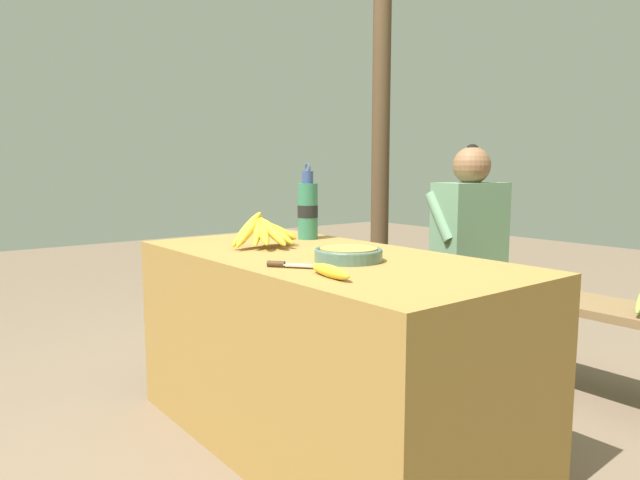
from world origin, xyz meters
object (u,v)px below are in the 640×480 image
object	(u,v)px
loose_banana_front	(330,271)
knife	(289,265)
serving_bowl	(348,254)
support_post_near	(381,142)
banana_bunch_ripe	(266,230)
wooden_bench	(535,306)
seated_vendor	(463,239)
water_bottle	(308,209)

from	to	relation	value
loose_banana_front	knife	world-z (taller)	loose_banana_front
serving_bowl	support_post_near	world-z (taller)	support_post_near
banana_bunch_ripe	knife	xyz separation A→B (m)	(0.42, -0.19, -0.06)
wooden_bench	support_post_near	distance (m)	1.50
banana_bunch_ripe	seated_vendor	world-z (taller)	seated_vendor
banana_bunch_ripe	loose_banana_front	distance (m)	0.64
wooden_bench	knife	bearing A→B (deg)	-91.11
support_post_near	water_bottle	bearing A→B (deg)	-57.68
loose_banana_front	knife	distance (m)	0.20
serving_bowl	water_bottle	xyz separation A→B (m)	(-0.54, 0.24, 0.10)
water_bottle	seated_vendor	distance (m)	0.89
banana_bunch_ripe	knife	world-z (taller)	banana_bunch_ripe
support_post_near	wooden_bench	bearing A→B (deg)	-10.35
serving_bowl	loose_banana_front	bearing A→B (deg)	-51.33
banana_bunch_ripe	knife	distance (m)	0.46
knife	support_post_near	distance (m)	2.05
wooden_bench	banana_bunch_ripe	bearing A→B (deg)	-110.83
serving_bowl	wooden_bench	xyz separation A→B (m)	(0.01, 1.13, -0.35)
water_bottle	knife	bearing A→B (deg)	-41.71
wooden_bench	seated_vendor	world-z (taller)	seated_vendor
serving_bowl	loose_banana_front	size ratio (longest dim) A/B	1.14
wooden_bench	serving_bowl	bearing A→B (deg)	-90.36
water_bottle	support_post_near	distance (m)	1.36
water_bottle	wooden_bench	distance (m)	1.13
serving_bowl	support_post_near	distance (m)	1.89
support_post_near	banana_bunch_ripe	bearing A→B (deg)	-59.83
serving_bowl	banana_bunch_ripe	bearing A→B (deg)	-175.06
loose_banana_front	serving_bowl	bearing A→B (deg)	128.67
knife	support_post_near	world-z (taller)	support_post_near
loose_banana_front	support_post_near	xyz separation A→B (m)	(-1.43, 1.58, 0.44)
banana_bunch_ripe	support_post_near	distance (m)	1.66
loose_banana_front	support_post_near	world-z (taller)	support_post_near
loose_banana_front	wooden_bench	world-z (taller)	loose_banana_front
water_bottle	serving_bowl	bearing A→B (deg)	-24.17
knife	loose_banana_front	bearing A→B (deg)	-37.84
seated_vendor	banana_bunch_ripe	bearing A→B (deg)	97.64
loose_banana_front	wooden_bench	xyz separation A→B (m)	(-0.17, 1.35, -0.34)
water_bottle	knife	size ratio (longest dim) A/B	1.87
banana_bunch_ripe	knife	bearing A→B (deg)	-23.97
wooden_bench	support_post_near	size ratio (longest dim) A/B	0.73
water_bottle	support_post_near	world-z (taller)	support_post_near
loose_banana_front	support_post_near	distance (m)	2.17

